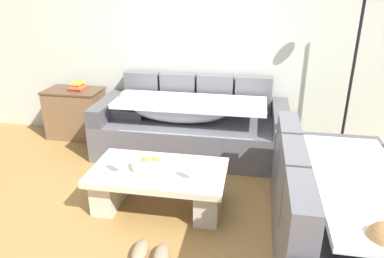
{
  "coord_description": "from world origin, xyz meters",
  "views": [
    {
      "loc": [
        0.9,
        -2.31,
        1.93
      ],
      "look_at": [
        0.3,
        1.02,
        0.55
      ],
      "focal_mm": 34.03,
      "sensor_mm": 36.0,
      "label": 1
    }
  ],
  "objects_px": {
    "fruit_bowl": "(148,164)",
    "wine_glass_near_right": "(192,168)",
    "wine_glass_near_left": "(119,161)",
    "couch_near_window": "(339,222)",
    "book_stack_on_cabinet": "(78,86)",
    "side_cabinet": "(76,113)",
    "floor_lamp": "(350,64)",
    "couch_along_wall": "(189,126)",
    "coffee_table": "(159,183)",
    "pair_of_shoes": "(151,254)"
  },
  "relations": [
    {
      "from": "floor_lamp",
      "to": "pair_of_shoes",
      "type": "distance_m",
      "value": 2.79
    },
    {
      "from": "coffee_table",
      "to": "side_cabinet",
      "type": "relative_size",
      "value": 1.67
    },
    {
      "from": "wine_glass_near_right",
      "to": "couch_near_window",
      "type": "bearing_deg",
      "value": -15.93
    },
    {
      "from": "side_cabinet",
      "to": "coffee_table",
      "type": "bearing_deg",
      "value": -43.12
    },
    {
      "from": "couch_near_window",
      "to": "pair_of_shoes",
      "type": "relative_size",
      "value": 6.12
    },
    {
      "from": "couch_near_window",
      "to": "couch_along_wall",
      "type": "bearing_deg",
      "value": 40.53
    },
    {
      "from": "couch_near_window",
      "to": "fruit_bowl",
      "type": "xyz_separation_m",
      "value": [
        -1.55,
        0.46,
        0.08
      ]
    },
    {
      "from": "wine_glass_near_left",
      "to": "pair_of_shoes",
      "type": "bearing_deg",
      "value": -52.89
    },
    {
      "from": "couch_along_wall",
      "to": "wine_glass_near_left",
      "type": "height_order",
      "value": "couch_along_wall"
    },
    {
      "from": "coffee_table",
      "to": "book_stack_on_cabinet",
      "type": "height_order",
      "value": "book_stack_on_cabinet"
    },
    {
      "from": "floor_lamp",
      "to": "coffee_table",
      "type": "bearing_deg",
      "value": -143.97
    },
    {
      "from": "couch_near_window",
      "to": "coffee_table",
      "type": "bearing_deg",
      "value": 72.63
    },
    {
      "from": "pair_of_shoes",
      "to": "book_stack_on_cabinet",
      "type": "bearing_deg",
      "value": 126.33
    },
    {
      "from": "book_stack_on_cabinet",
      "to": "wine_glass_near_left",
      "type": "bearing_deg",
      "value": -53.97
    },
    {
      "from": "couch_along_wall",
      "to": "wine_glass_near_right",
      "type": "bearing_deg",
      "value": -78.31
    },
    {
      "from": "couch_near_window",
      "to": "side_cabinet",
      "type": "distance_m",
      "value": 3.49
    },
    {
      "from": "couch_near_window",
      "to": "wine_glass_near_left",
      "type": "xyz_separation_m",
      "value": [
        -1.77,
        0.33,
        0.16
      ]
    },
    {
      "from": "couch_near_window",
      "to": "wine_glass_near_left",
      "type": "bearing_deg",
      "value": 79.39
    },
    {
      "from": "side_cabinet",
      "to": "wine_glass_near_right",
      "type": "bearing_deg",
      "value": -40.08
    },
    {
      "from": "couch_along_wall",
      "to": "wine_glass_near_right",
      "type": "distance_m",
      "value": 1.35
    },
    {
      "from": "couch_near_window",
      "to": "pair_of_shoes",
      "type": "height_order",
      "value": "couch_near_window"
    },
    {
      "from": "floor_lamp",
      "to": "side_cabinet",
      "type": "bearing_deg",
      "value": 177.85
    },
    {
      "from": "wine_glass_near_left",
      "to": "pair_of_shoes",
      "type": "height_order",
      "value": "wine_glass_near_left"
    },
    {
      "from": "fruit_bowl",
      "to": "wine_glass_near_right",
      "type": "bearing_deg",
      "value": -18.31
    },
    {
      "from": "book_stack_on_cabinet",
      "to": "couch_near_window",
      "type": "bearing_deg",
      "value": -32.88
    },
    {
      "from": "wine_glass_near_left",
      "to": "wine_glass_near_right",
      "type": "height_order",
      "value": "same"
    },
    {
      "from": "wine_glass_near_left",
      "to": "book_stack_on_cabinet",
      "type": "xyz_separation_m",
      "value": [
        -1.11,
        1.53,
        0.19
      ]
    },
    {
      "from": "couch_near_window",
      "to": "coffee_table",
      "type": "height_order",
      "value": "couch_near_window"
    },
    {
      "from": "fruit_bowl",
      "to": "wine_glass_near_right",
      "type": "relative_size",
      "value": 1.69
    },
    {
      "from": "fruit_bowl",
      "to": "wine_glass_near_left",
      "type": "relative_size",
      "value": 1.69
    },
    {
      "from": "coffee_table",
      "to": "book_stack_on_cabinet",
      "type": "bearing_deg",
      "value": 135.42
    },
    {
      "from": "couch_near_window",
      "to": "coffee_table",
      "type": "xyz_separation_m",
      "value": [
        -1.45,
        0.45,
        -0.1
      ]
    },
    {
      "from": "book_stack_on_cabinet",
      "to": "wine_glass_near_right",
      "type": "bearing_deg",
      "value": -41.27
    },
    {
      "from": "book_stack_on_cabinet",
      "to": "floor_lamp",
      "type": "xyz_separation_m",
      "value": [
        3.2,
        -0.13,
        0.43
      ]
    },
    {
      "from": "fruit_bowl",
      "to": "wine_glass_near_left",
      "type": "bearing_deg",
      "value": -149.21
    },
    {
      "from": "fruit_bowl",
      "to": "side_cabinet",
      "type": "xyz_separation_m",
      "value": [
        -1.41,
        1.4,
        -0.1
      ]
    },
    {
      "from": "couch_along_wall",
      "to": "coffee_table",
      "type": "height_order",
      "value": "couch_along_wall"
    },
    {
      "from": "couch_near_window",
      "to": "wine_glass_near_right",
      "type": "distance_m",
      "value": 1.18
    },
    {
      "from": "coffee_table",
      "to": "floor_lamp",
      "type": "distance_m",
      "value": 2.35
    },
    {
      "from": "couch_along_wall",
      "to": "fruit_bowl",
      "type": "xyz_separation_m",
      "value": [
        -0.15,
        -1.17,
        0.09
      ]
    },
    {
      "from": "pair_of_shoes",
      "to": "coffee_table",
      "type": "bearing_deg",
      "value": 99.27
    },
    {
      "from": "couch_along_wall",
      "to": "fruit_bowl",
      "type": "bearing_deg",
      "value": -97.45
    },
    {
      "from": "couch_along_wall",
      "to": "book_stack_on_cabinet",
      "type": "xyz_separation_m",
      "value": [
        -1.49,
        0.23,
        0.35
      ]
    },
    {
      "from": "couch_near_window",
      "to": "wine_glass_near_right",
      "type": "height_order",
      "value": "couch_near_window"
    },
    {
      "from": "fruit_bowl",
      "to": "floor_lamp",
      "type": "bearing_deg",
      "value": 34.44
    },
    {
      "from": "couch_along_wall",
      "to": "pair_of_shoes",
      "type": "height_order",
      "value": "couch_along_wall"
    },
    {
      "from": "fruit_bowl",
      "to": "couch_near_window",
      "type": "bearing_deg",
      "value": -16.59
    },
    {
      "from": "couch_along_wall",
      "to": "side_cabinet",
      "type": "xyz_separation_m",
      "value": [
        -1.56,
        0.23,
        -0.01
      ]
    },
    {
      "from": "pair_of_shoes",
      "to": "fruit_bowl",
      "type": "bearing_deg",
      "value": 106.73
    },
    {
      "from": "wine_glass_near_left",
      "to": "side_cabinet",
      "type": "height_order",
      "value": "side_cabinet"
    }
  ]
}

